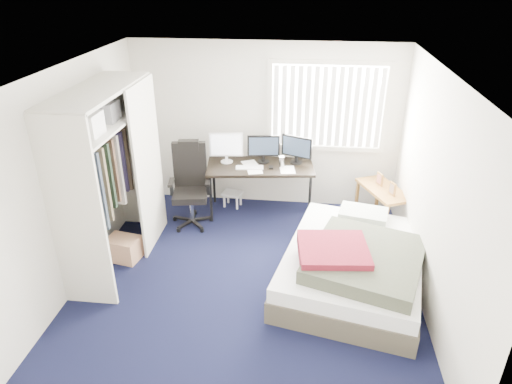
{
  "coord_description": "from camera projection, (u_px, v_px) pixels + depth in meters",
  "views": [
    {
      "loc": [
        0.62,
        -4.44,
        3.44
      ],
      "look_at": [
        0.06,
        0.4,
        1.0
      ],
      "focal_mm": 32.0,
      "sensor_mm": 36.0,
      "label": 1
    }
  ],
  "objects": [
    {
      "name": "room_shell",
      "position": [
        246.0,
        166.0,
        4.88
      ],
      "size": [
        4.2,
        4.2,
        4.2
      ],
      "color": "silver",
      "rests_on": "ground"
    },
    {
      "name": "desk",
      "position": [
        260.0,
        163.0,
        6.76
      ],
      "size": [
        1.64,
        0.92,
        1.23
      ],
      "color": "black",
      "rests_on": "ground"
    },
    {
      "name": "pine_box",
      "position": [
        124.0,
        248.0,
        5.89
      ],
      "size": [
        0.45,
        0.37,
        0.3
      ],
      "primitive_type": "cube",
      "rotation": [
        0.0,
        0.0,
        -0.19
      ],
      "color": "#A67553",
      "rests_on": "ground"
    },
    {
      "name": "footstool",
      "position": [
        232.0,
        195.0,
        7.16
      ],
      "size": [
        0.34,
        0.29,
        0.24
      ],
      "color": "white",
      "rests_on": "ground"
    },
    {
      "name": "window_assembly",
      "position": [
        327.0,
        107.0,
        6.56
      ],
      "size": [
        1.72,
        0.09,
        1.32
      ],
      "color": "white",
      "rests_on": "ground"
    },
    {
      "name": "ground",
      "position": [
        248.0,
        279.0,
        5.55
      ],
      "size": [
        4.2,
        4.2,
        0.0
      ],
      "primitive_type": "plane",
      "color": "black",
      "rests_on": "ground"
    },
    {
      "name": "nightstand",
      "position": [
        383.0,
        193.0,
        6.47
      ],
      "size": [
        0.75,
        0.97,
        0.78
      ],
      "color": "brown",
      "rests_on": "ground"
    },
    {
      "name": "closet",
      "position": [
        109.0,
        162.0,
        5.36
      ],
      "size": [
        0.64,
        1.84,
        2.22
      ],
      "color": "beige",
      "rests_on": "ground"
    },
    {
      "name": "bed",
      "position": [
        354.0,
        264.0,
        5.36
      ],
      "size": [
        1.95,
        2.35,
        0.68
      ],
      "color": "#443D31",
      "rests_on": "ground"
    },
    {
      "name": "office_chair",
      "position": [
        191.0,
        193.0,
        6.61
      ],
      "size": [
        0.66,
        0.66,
        1.22
      ],
      "color": "black",
      "rests_on": "ground"
    }
  ]
}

